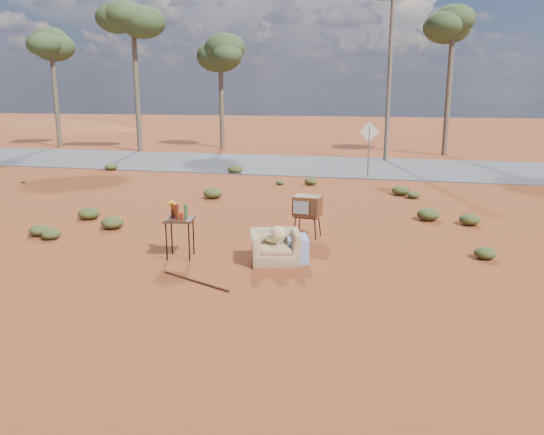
# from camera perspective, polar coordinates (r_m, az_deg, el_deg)

# --- Properties ---
(ground) EXTENTS (140.00, 140.00, 0.00)m
(ground) POSITION_cam_1_polar(r_m,az_deg,el_deg) (10.07, -2.91, -5.62)
(ground) COLOR brown
(ground) RESTS_ON ground
(highway) EXTENTS (140.00, 7.00, 0.04)m
(highway) POSITION_cam_1_polar(r_m,az_deg,el_deg) (24.50, 7.19, 5.51)
(highway) COLOR #565659
(highway) RESTS_ON ground
(dirt_mound) EXTENTS (26.00, 18.00, 2.00)m
(dirt_mound) POSITION_cam_1_polar(r_m,az_deg,el_deg) (54.25, -23.73, 8.64)
(dirt_mound) COLOR brown
(dirt_mound) RESTS_ON ground
(armchair) EXTENTS (1.24, 1.02, 0.84)m
(armchair) POSITION_cam_1_polar(r_m,az_deg,el_deg) (10.38, 0.79, -2.74)
(armchair) COLOR #9B7C54
(armchair) RESTS_ON ground
(tv_unit) EXTENTS (0.65, 0.55, 0.97)m
(tv_unit) POSITION_cam_1_polar(r_m,az_deg,el_deg) (12.17, 3.82, 1.18)
(tv_unit) COLOR black
(tv_unit) RESTS_ON ground
(side_table) EXTENTS (0.66, 0.66, 1.13)m
(side_table) POSITION_cam_1_polar(r_m,az_deg,el_deg) (10.78, -10.10, 0.08)
(side_table) COLOR #3B2415
(side_table) RESTS_ON ground
(rusty_bar) EXTENTS (1.48, 0.70, 0.04)m
(rusty_bar) POSITION_cam_1_polar(r_m,az_deg,el_deg) (9.50, -8.24, -6.77)
(rusty_bar) COLOR #502415
(rusty_bar) RESTS_ON ground
(road_sign) EXTENTS (0.78, 0.06, 2.19)m
(road_sign) POSITION_cam_1_polar(r_m,az_deg,el_deg) (21.24, 10.41, 8.25)
(road_sign) COLOR brown
(road_sign) RESTS_ON ground
(eucalyptus_far_left) EXTENTS (3.20, 3.20, 7.10)m
(eucalyptus_far_left) POSITION_cam_1_polar(r_m,az_deg,el_deg) (35.87, -22.66, 16.51)
(eucalyptus_far_left) COLOR brown
(eucalyptus_far_left) RESTS_ON ground
(eucalyptus_left) EXTENTS (3.20, 3.20, 8.10)m
(eucalyptus_left) POSITION_cam_1_polar(r_m,az_deg,el_deg) (31.98, -14.70, 19.36)
(eucalyptus_left) COLOR brown
(eucalyptus_left) RESTS_ON ground
(eucalyptus_near_left) EXTENTS (3.20, 3.20, 6.60)m
(eucalyptus_near_left) POSITION_cam_1_polar(r_m,az_deg,el_deg) (33.01, -5.56, 16.94)
(eucalyptus_near_left) COLOR brown
(eucalyptus_near_left) RESTS_ON ground
(eucalyptus_center) EXTENTS (3.20, 3.20, 7.60)m
(eucalyptus_center) POSITION_cam_1_polar(r_m,az_deg,el_deg) (30.38, 18.90, 18.51)
(eucalyptus_center) COLOR brown
(eucalyptus_center) RESTS_ON ground
(utility_pole_center) EXTENTS (1.40, 0.20, 8.00)m
(utility_pole_center) POSITION_cam_1_polar(r_m,az_deg,el_deg) (26.65, 12.52, 14.81)
(utility_pole_center) COLOR brown
(utility_pole_center) RESTS_ON ground
(scrub_patch) EXTENTS (17.49, 8.07, 0.33)m
(scrub_patch) POSITION_cam_1_polar(r_m,az_deg,el_deg) (14.34, -1.05, 0.68)
(scrub_patch) COLOR #3F4B20
(scrub_patch) RESTS_ON ground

